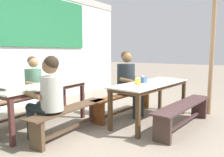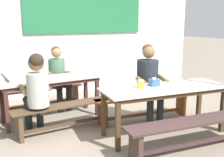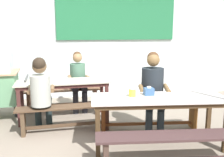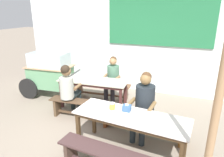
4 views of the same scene
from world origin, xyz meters
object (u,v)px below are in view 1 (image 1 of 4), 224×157
dining_table_near (152,87)px  person_center_facing (36,84)px  bench_far_back (20,106)px  bench_near_back (124,101)px  dining_table_far (42,90)px  condiment_jar (138,81)px  bench_far_front (71,116)px  person_right_near_table (128,79)px  person_left_back_turned (48,93)px  wooden_support_post (212,55)px  tissue_box (143,80)px  bench_near_front (184,111)px

dining_table_near → person_center_facing: 2.20m
bench_far_back → bench_near_back: (1.44, -1.37, -0.01)m
dining_table_far → condiment_jar: size_ratio=14.12×
bench_far_back → bench_far_front: bearing=-86.2°
bench_far_back → person_right_near_table: 2.10m
person_left_back_turned → person_right_near_table: (1.78, -0.25, 0.03)m
person_center_facing → person_right_near_table: (1.15, -1.37, 0.06)m
person_left_back_turned → dining_table_near: bearing=-25.6°
bench_far_front → wooden_support_post: size_ratio=0.65×
dining_table_near → tissue_box: size_ratio=14.36×
person_right_near_table → dining_table_far: bearing=150.5°
condiment_jar → wooden_support_post: bearing=-31.3°
person_left_back_turned → person_right_near_table: bearing=-8.0°
dining_table_far → person_left_back_turned: size_ratio=1.40×
dining_table_far → bench_near_front: bearing=-56.9°
dining_table_far → person_right_near_table: size_ratio=1.32×
dining_table_near → bench_far_back: 2.45m
person_left_back_turned → person_right_near_table: person_right_near_table is taller
bench_near_back → person_right_near_table: size_ratio=1.36×
person_right_near_table → tissue_box: bearing=-115.1°
dining_table_far → bench_far_back: bearing=93.8°
dining_table_far → bench_far_back: (-0.04, 0.61, -0.36)m
wooden_support_post → dining_table_near: bearing=144.3°
bench_far_back → bench_near_back: same height
bench_far_back → person_center_facing: 0.51m
dining_table_far → dining_table_near: bearing=-45.5°
bench_far_back → dining_table_near: bearing=-55.0°
tissue_box → condiment_jar: tissue_box is taller
bench_near_front → tissue_box: 0.88m
dining_table_far → tissue_box: (1.24, -1.24, 0.13)m
condiment_jar → bench_near_front: bearing=-66.6°
dining_table_near → bench_near_front: size_ratio=1.06×
person_right_near_table → wooden_support_post: 1.75m
person_center_facing → tissue_box: bearing=-62.2°
tissue_box → condiment_jar: (-0.25, -0.03, 0.01)m
bench_far_back → bench_near_back: size_ratio=0.91×
bench_near_back → person_right_near_table: 0.46m
dining_table_far → person_left_back_turned: 0.66m
person_center_facing → wooden_support_post: bearing=-51.6°
bench_far_front → person_left_back_turned: 0.57m
dining_table_far → tissue_box: 1.76m
bench_near_back → bench_near_front: bearing=-95.0°
person_left_back_turned → tissue_box: 1.72m
bench_near_back → bench_near_front: (-0.11, -1.22, 0.02)m
bench_near_back → person_left_back_turned: size_ratio=1.44×
bench_far_front → tissue_box: 1.44m
tissue_box → wooden_support_post: bearing=-37.3°
tissue_box → condiment_jar: 0.25m
bench_near_back → person_center_facing: bearing=130.1°
bench_near_front → tissue_box: size_ratio=13.50×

